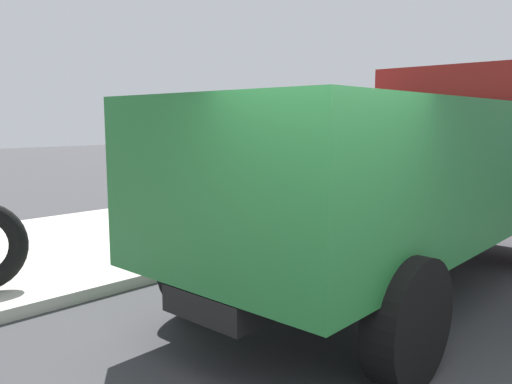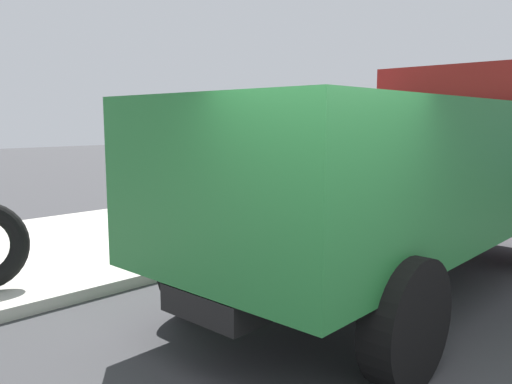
{
  "view_description": "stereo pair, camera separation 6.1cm",
  "coord_description": "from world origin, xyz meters",
  "views": [
    {
      "loc": [
        -2.76,
        -1.65,
        2.19
      ],
      "look_at": [
        1.53,
        2.5,
        1.35
      ],
      "focal_mm": 36.04,
      "sensor_mm": 36.0,
      "label": 1
    },
    {
      "loc": [
        -2.71,
        -1.7,
        2.19
      ],
      "look_at": [
        1.53,
        2.5,
        1.35
      ],
      "focal_mm": 36.04,
      "sensor_mm": 36.0,
      "label": 2
    }
  ],
  "objects": [
    {
      "name": "sidewalk_curb",
      "position": [
        0.0,
        6.5,
        0.07
      ],
      "size": [
        36.0,
        5.0,
        0.15
      ],
      "primitive_type": "cube",
      "color": "#BCB7AD",
      "rests_on": "ground"
    },
    {
      "name": "dump_truck_green",
      "position": [
        3.45,
        1.59,
        1.61
      ],
      "size": [
        7.09,
        3.01,
        3.0
      ],
      "color": "#237033",
      "rests_on": "ground"
    }
  ]
}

